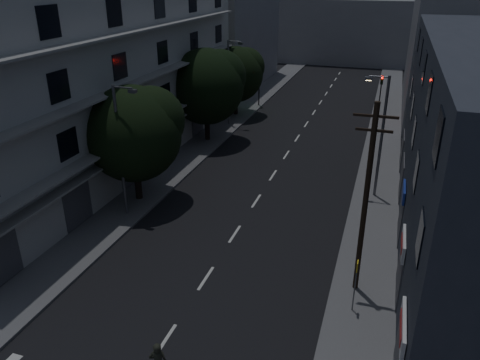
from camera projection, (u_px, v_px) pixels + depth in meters
The scene contains 19 objects.
ground at pixel (288, 153), 39.20m from camera, with size 160.00×160.00×0.00m, color black.
sidewalk_left at pixel (205, 143), 41.28m from camera, with size 3.00×90.00×0.15m, color #565659.
sidewalk_right at pixel (380, 162), 37.06m from camera, with size 3.00×90.00×0.15m, color #565659.
lane_markings at pixel (302, 131), 44.63m from camera, with size 0.15×60.50×0.01m.
building_left at pixel (108, 76), 33.64m from camera, with size 7.00×36.00×14.00m.
building_right at pixel (474, 150), 24.03m from camera, with size 6.19×28.00×11.00m.
building_far_left at pixel (237, 23), 59.32m from camera, with size 6.00×20.00×16.00m, color slate.
building_far_right at pixel (441, 51), 47.97m from camera, with size 6.00×20.00×13.00m, color slate.
building_far_end at pixel (349, 32), 76.29m from camera, with size 24.00×8.00×10.00m, color slate.
tree_near at pixel (134, 130), 29.16m from camera, with size 6.09×6.09×7.51m.
tree_mid at pixel (207, 84), 39.95m from camera, with size 6.49×6.49×7.98m.
tree_far at pixel (236, 72), 47.73m from camera, with size 5.62×5.62×6.96m.
traffic_signal_far_right at pixel (381, 87), 47.96m from camera, with size 0.28×0.37×4.10m.
traffic_signal_far_left at pixel (259, 79), 51.52m from camera, with size 0.28×0.37×4.10m.
street_lamp_left_near at pixel (121, 146), 27.24m from camera, with size 1.51×0.25×8.00m.
street_lamp_right at pixel (380, 132), 29.66m from camera, with size 1.51×0.25×8.00m.
street_lamp_left_far at pixel (230, 79), 44.44m from camera, with size 1.51×0.25×8.00m.
utility_pole at pixel (366, 198), 20.31m from camera, with size 1.80×0.24×9.00m.
bus_stop_sign at pixel (356, 277), 20.03m from camera, with size 0.06×0.35×2.52m.
Camera 1 is at (7.50, -11.20, 13.85)m, focal length 35.00 mm.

